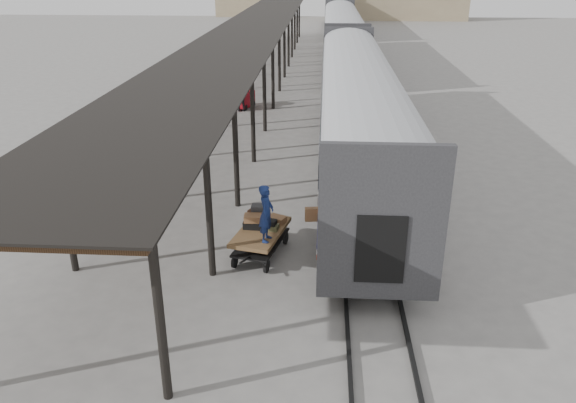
# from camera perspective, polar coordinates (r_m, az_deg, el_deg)

# --- Properties ---
(ground) EXTENTS (160.00, 160.00, 0.00)m
(ground) POSITION_cam_1_polar(r_m,az_deg,el_deg) (18.17, -2.27, -4.33)
(ground) COLOR slate
(ground) RESTS_ON ground
(train) EXTENTS (3.45, 76.01, 4.01)m
(train) POSITION_cam_1_polar(r_m,az_deg,el_deg) (50.15, 5.53, 16.65)
(train) COLOR silver
(train) RESTS_ON ground
(canopy) EXTENTS (4.90, 64.30, 4.15)m
(canopy) POSITION_cam_1_polar(r_m,az_deg,el_deg) (40.58, -3.81, 17.01)
(canopy) COLOR #422B19
(canopy) RESTS_ON ground
(rails) EXTENTS (1.54, 150.00, 0.12)m
(rails) POSITION_cam_1_polar(r_m,az_deg,el_deg) (50.72, 5.42, 13.72)
(rails) COLOR black
(rails) RESTS_ON ground
(baggage_cart) EXTENTS (1.76, 2.62, 0.86)m
(baggage_cart) POSITION_cam_1_polar(r_m,az_deg,el_deg) (17.23, -2.78, -3.55)
(baggage_cart) COLOR brown
(baggage_cart) RESTS_ON ground
(suitcase_stack) EXTENTS (1.33, 1.04, 0.60)m
(suitcase_stack) POSITION_cam_1_polar(r_m,az_deg,el_deg) (17.37, -2.74, -1.71)
(suitcase_stack) COLOR #353537
(suitcase_stack) RESTS_ON baggage_cart
(luggage_tug) EXTENTS (1.33, 1.69, 1.31)m
(luggage_tug) POSITION_cam_1_polar(r_m,az_deg,el_deg) (35.31, -4.51, 10.43)
(luggage_tug) COLOR maroon
(luggage_tug) RESTS_ON ground
(porter) EXTENTS (0.50, 0.68, 1.73)m
(porter) POSITION_cam_1_polar(r_m,az_deg,el_deg) (16.15, -2.22, -1.21)
(porter) COLOR navy
(porter) RESTS_ON baggage_cart
(pedestrian) EXTENTS (1.24, 0.74, 1.98)m
(pedestrian) POSITION_cam_1_polar(r_m,az_deg,el_deg) (34.35, -4.78, 10.73)
(pedestrian) COLOR black
(pedestrian) RESTS_ON ground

